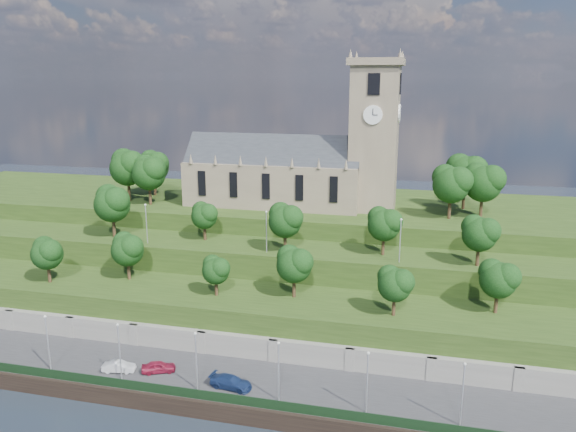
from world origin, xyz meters
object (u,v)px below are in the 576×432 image
(car_middle, at_px, (119,367))
(car_right, at_px, (231,382))
(car_left, at_px, (159,367))
(church, at_px, (300,165))

(car_middle, bearing_deg, car_right, -102.21)
(car_left, distance_m, car_right, 10.17)
(church, bearing_deg, car_middle, -108.50)
(car_left, xyz_separation_m, car_middle, (-4.93, -1.08, -0.04))
(church, distance_m, car_left, 46.31)
(car_left, height_order, car_middle, car_left)
(car_left, relative_size, car_right, 0.81)
(church, height_order, car_right, church)
(car_middle, height_order, car_right, car_right)
(church, xyz_separation_m, car_right, (0.97, -42.21, -19.77))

